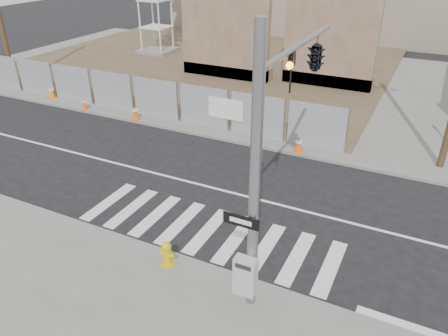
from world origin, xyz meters
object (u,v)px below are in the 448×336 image
at_px(traffic_cone_a, 52,92).
at_px(signal_pole, 298,96).
at_px(traffic_cone_d, 298,144).
at_px(traffic_cone_b, 84,104).
at_px(traffic_cone_c, 135,112).
at_px(fire_hydrant, 167,254).

bearing_deg(traffic_cone_a, signal_pole, -22.44).
relative_size(traffic_cone_a, traffic_cone_d, 1.02).
bearing_deg(traffic_cone_b, traffic_cone_c, 0.00).
relative_size(traffic_cone_c, traffic_cone_d, 1.05).
xyz_separation_m(signal_pole, fire_hydrant, (-2.68, -2.50, -4.28)).
relative_size(signal_pole, traffic_cone_a, 9.44).
xyz_separation_m(traffic_cone_a, traffic_cone_b, (2.97, -0.60, -0.05)).
bearing_deg(traffic_cone_a, traffic_cone_c, -5.36).
xyz_separation_m(traffic_cone_c, traffic_cone_d, (8.64, 0.00, -0.02)).
bearing_deg(fire_hydrant, signal_pole, 46.60).
bearing_deg(traffic_cone_b, traffic_cone_d, 0.00).
distance_m(signal_pole, traffic_cone_b, 15.63).
distance_m(signal_pole, traffic_cone_a, 18.49).
height_order(traffic_cone_b, traffic_cone_c, traffic_cone_c).
relative_size(fire_hydrant, traffic_cone_a, 1.03).
height_order(signal_pole, traffic_cone_a, signal_pole).
xyz_separation_m(signal_pole, traffic_cone_a, (-16.62, 6.86, -4.30)).
bearing_deg(traffic_cone_a, fire_hydrant, -33.91).
relative_size(fire_hydrant, traffic_cone_d, 1.05).
bearing_deg(fire_hydrant, traffic_cone_c, 134.38).
height_order(signal_pole, fire_hydrant, signal_pole).
bearing_deg(signal_pole, fire_hydrant, -136.96).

